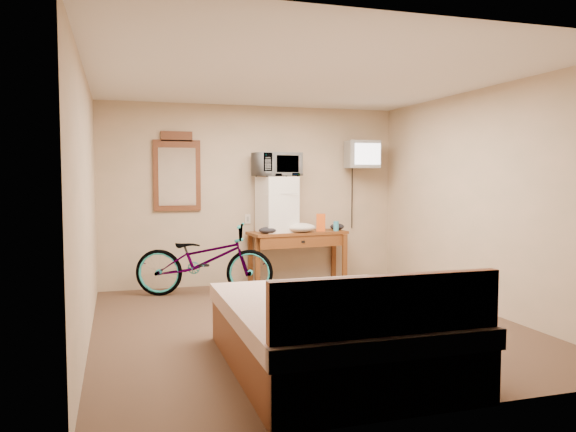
# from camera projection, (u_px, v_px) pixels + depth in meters

# --- Properties ---
(room) EXTENTS (4.60, 4.64, 2.50)m
(room) POSITION_uv_depth(u_px,v_px,m) (305.00, 203.00, 5.69)
(room) COLOR #4C3926
(room) RESTS_ON ground
(desk) EXTENTS (1.40, 0.66, 0.75)m
(desk) POSITION_uv_depth(u_px,v_px,m) (298.00, 240.00, 7.81)
(desk) COLOR brown
(desk) RESTS_ON floor
(mini_fridge) EXTENTS (0.54, 0.53, 0.76)m
(mini_fridge) POSITION_uv_depth(u_px,v_px,m) (277.00, 204.00, 7.74)
(mini_fridge) COLOR white
(mini_fridge) RESTS_ON desk
(microwave) EXTENTS (0.67, 0.52, 0.33)m
(microwave) POSITION_uv_depth(u_px,v_px,m) (277.00, 165.00, 7.70)
(microwave) COLOR white
(microwave) RESTS_ON mini_fridge
(snack_bag) EXTENTS (0.14, 0.10, 0.24)m
(snack_bag) POSITION_uv_depth(u_px,v_px,m) (321.00, 222.00, 7.86)
(snack_bag) COLOR #F15A15
(snack_bag) RESTS_ON desk
(blue_cup) EXTENTS (0.08, 0.08, 0.13)m
(blue_cup) POSITION_uv_depth(u_px,v_px,m) (336.00, 226.00, 7.93)
(blue_cup) COLOR #3CA9CF
(blue_cup) RESTS_ON desk
(cloth_cream) EXTENTS (0.41, 0.32, 0.13)m
(cloth_cream) POSITION_uv_depth(u_px,v_px,m) (301.00, 228.00, 7.71)
(cloth_cream) COLOR beige
(cloth_cream) RESTS_ON desk
(cloth_dark_a) EXTENTS (0.24, 0.18, 0.09)m
(cloth_dark_a) POSITION_uv_depth(u_px,v_px,m) (268.00, 230.00, 7.52)
(cloth_dark_a) COLOR black
(cloth_dark_a) RESTS_ON desk
(cloth_dark_b) EXTENTS (0.21, 0.17, 0.09)m
(cloth_dark_b) POSITION_uv_depth(u_px,v_px,m) (337.00, 227.00, 8.04)
(cloth_dark_b) COLOR black
(cloth_dark_b) RESTS_ON desk
(crt_television) EXTENTS (0.49, 0.59, 0.39)m
(crt_television) POSITION_uv_depth(u_px,v_px,m) (362.00, 155.00, 8.03)
(crt_television) COLOR black
(crt_television) RESTS_ON room
(wall_mirror) EXTENTS (0.63, 0.04, 1.06)m
(wall_mirror) POSITION_uv_depth(u_px,v_px,m) (177.00, 173.00, 7.53)
(wall_mirror) COLOR brown
(wall_mirror) RESTS_ON room
(bicycle) EXTENTS (1.85, 1.12, 0.92)m
(bicycle) POSITION_uv_depth(u_px,v_px,m) (204.00, 260.00, 7.11)
(bicycle) COLOR black
(bicycle) RESTS_ON floor
(bed) EXTENTS (1.61, 2.13, 0.90)m
(bed) POSITION_uv_depth(u_px,v_px,m) (335.00, 333.00, 4.39)
(bed) COLOR brown
(bed) RESTS_ON floor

